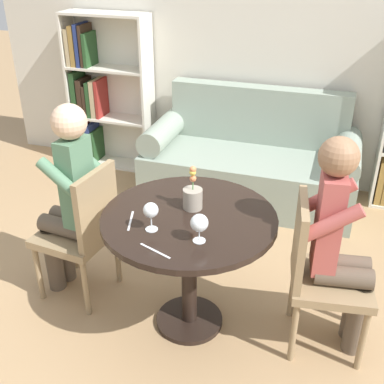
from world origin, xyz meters
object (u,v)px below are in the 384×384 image
at_px(couch, 250,164).
at_px(person_right, 340,245).
at_px(chair_left, 84,228).
at_px(flower_vase, 193,196).
at_px(person_left, 69,199).
at_px(wine_glass_left, 151,211).
at_px(chair_right, 319,270).
at_px(bookshelf_left, 101,93).
at_px(wine_glass_right, 199,223).

distance_m(couch, person_right, 1.80).
bearing_deg(couch, chair_left, -113.29).
distance_m(couch, flower_vase, 1.68).
xyz_separation_m(chair_left, person_left, (-0.09, 0.02, 0.18)).
xyz_separation_m(couch, wine_glass_left, (-0.14, -1.88, 0.55)).
bearing_deg(flower_vase, person_right, 1.52).
relative_size(chair_left, chair_right, 1.00).
bearing_deg(couch, wine_glass_left, -94.26).
bearing_deg(bookshelf_left, chair_right, -39.77).
bearing_deg(flower_vase, chair_right, -0.06).
height_order(person_left, person_right, person_left).
relative_size(person_left, wine_glass_left, 8.28).
relative_size(couch, wine_glass_left, 11.62).
xyz_separation_m(person_left, wine_glass_right, (0.91, -0.29, 0.18)).
bearing_deg(couch, bookshelf_left, 170.21).
bearing_deg(wine_glass_right, wine_glass_left, 174.92).
height_order(bookshelf_left, person_right, bookshelf_left).
bearing_deg(bookshelf_left, wine_glass_left, -56.76).
height_order(bookshelf_left, wine_glass_right, bookshelf_left).
xyz_separation_m(couch, bookshelf_left, (-1.54, 0.27, 0.41)).
bearing_deg(flower_vase, wine_glass_right, -66.39).
relative_size(chair_right, person_right, 0.72).
distance_m(person_right, flower_vase, 0.81).
bearing_deg(chair_left, wine_glass_left, 72.50).
bearing_deg(flower_vase, bookshelf_left, 129.42).
bearing_deg(chair_right, person_right, -84.40).
xyz_separation_m(couch, chair_right, (0.70, -1.60, 0.18)).
bearing_deg(chair_right, wine_glass_right, 108.70).
xyz_separation_m(person_left, person_right, (1.58, 0.03, -0.02)).
distance_m(chair_right, person_right, 0.19).
xyz_separation_m(chair_right, person_right, (0.09, 0.02, 0.17)).
distance_m(wine_glass_left, wine_glass_right, 0.26).
distance_m(person_right, wine_glass_left, 0.99).
bearing_deg(chair_right, flower_vase, 81.49).
relative_size(couch, wine_glass_right, 12.03).
xyz_separation_m(chair_right, flower_vase, (-0.71, 0.00, 0.33)).
height_order(person_right, wine_glass_left, person_right).
xyz_separation_m(couch, person_right, (0.79, -1.58, 0.35)).
bearing_deg(chair_left, wine_glass_right, 78.09).
relative_size(couch, person_left, 1.40).
relative_size(chair_left, wine_glass_left, 5.84).
bearing_deg(chair_right, chair_left, 82.62).
distance_m(couch, wine_glass_right, 1.98).
bearing_deg(wine_glass_right, flower_vase, 113.61).
xyz_separation_m(chair_left, person_right, (1.49, 0.05, 0.17)).
bearing_deg(person_right, person_left, 82.71).
distance_m(wine_glass_left, flower_vase, 0.31).
bearing_deg(person_right, wine_glass_right, 107.11).
height_order(wine_glass_left, wine_glass_right, wine_glass_left).
xyz_separation_m(chair_left, flower_vase, (0.69, 0.03, 0.33)).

